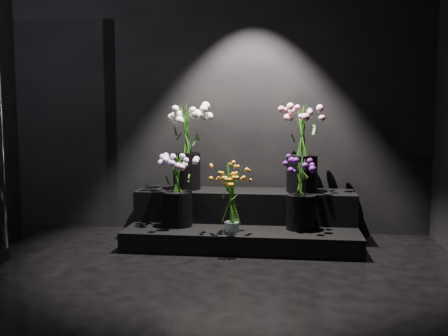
# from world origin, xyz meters

# --- Properties ---
(floor) EXTENTS (4.00, 4.00, 0.00)m
(floor) POSITION_xyz_m (0.00, 0.00, 0.00)
(floor) COLOR black
(floor) RESTS_ON ground
(wall_back) EXTENTS (4.00, 0.00, 4.00)m
(wall_back) POSITION_xyz_m (0.00, 2.00, 1.40)
(wall_back) COLOR black
(wall_back) RESTS_ON floor
(display_riser) EXTENTS (1.95, 0.87, 0.43)m
(display_riser) POSITION_xyz_m (0.31, 1.61, 0.18)
(display_riser) COLOR black
(display_riser) RESTS_ON floor
(bouquet_orange_bells) EXTENTS (0.29, 0.29, 0.56)m
(bouquet_orange_bells) POSITION_xyz_m (0.24, 1.27, 0.45)
(bouquet_orange_bells) COLOR white
(bouquet_orange_bells) RESTS_ON display_riser
(bouquet_lilac) EXTENTS (0.48, 0.48, 0.63)m
(bouquet_lilac) POSITION_xyz_m (-0.24, 1.41, 0.52)
(bouquet_lilac) COLOR black
(bouquet_lilac) RESTS_ON display_riser
(bouquet_purple) EXTENTS (0.39, 0.39, 0.60)m
(bouquet_purple) POSITION_xyz_m (0.80, 1.41, 0.49)
(bouquet_purple) COLOR black
(bouquet_purple) RESTS_ON display_riser
(bouquet_cream_roses) EXTENTS (0.49, 0.49, 0.76)m
(bouquet_cream_roses) POSITION_xyz_m (-0.22, 1.73, 0.88)
(bouquet_cream_roses) COLOR black
(bouquet_cream_roses) RESTS_ON display_riser
(bouquet_pink_roses) EXTENTS (0.41, 0.41, 0.76)m
(bouquet_pink_roses) POSITION_xyz_m (0.82, 1.71, 0.85)
(bouquet_pink_roses) COLOR black
(bouquet_pink_roses) RESTS_ON display_riser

